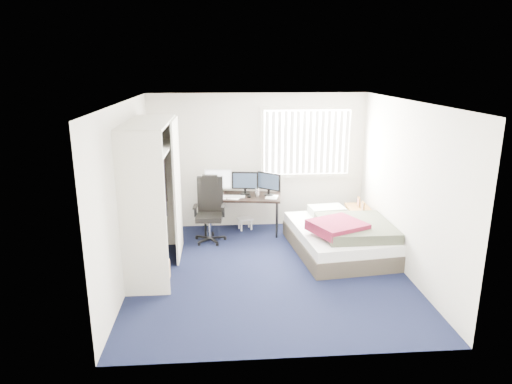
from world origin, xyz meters
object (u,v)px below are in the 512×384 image
object	(u,v)px
desk	(242,193)
nightstand	(360,212)
office_chair	(210,216)
bed	(342,236)

from	to	relation	value
desk	nightstand	distance (m)	2.13
office_chair	nightstand	distance (m)	2.65
desk	nightstand	bearing A→B (deg)	-12.57
nightstand	bed	xyz separation A→B (m)	(-0.48, -0.65, -0.19)
office_chair	nightstand	world-z (taller)	office_chair
desk	office_chair	bearing A→B (deg)	-147.05
nightstand	bed	distance (m)	0.83
desk	bed	bearing A→B (deg)	-35.08
desk	office_chair	xyz separation A→B (m)	(-0.59, -0.38, -0.29)
bed	office_chair	bearing A→B (deg)	161.36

